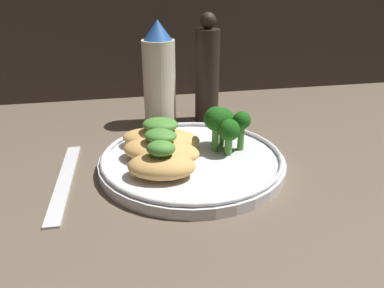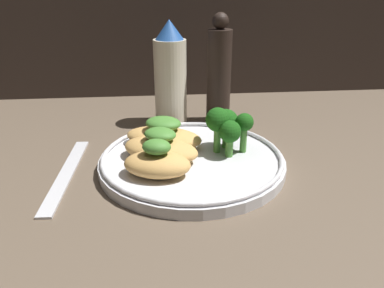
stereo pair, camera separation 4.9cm
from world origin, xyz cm
name	(u,v)px [view 1 (the left image)]	position (x,y,z in cm)	size (l,w,h in cm)	color
ground_plane	(192,170)	(0.00, 0.00, -0.50)	(180.00, 180.00, 1.00)	brown
plate	(192,160)	(0.00, 0.00, 0.99)	(24.70, 24.70, 2.00)	silver
grilled_meat_front	(161,164)	(-4.61, -4.32, 3.11)	(9.18, 7.05, 4.65)	tan
grilled_meat_middle	(160,148)	(-4.13, 0.39, 3.04)	(11.83, 9.94, 4.33)	tan
grilled_meat_back	(161,136)	(-3.62, 4.19, 3.07)	(12.38, 9.37, 4.31)	tan
broccoli_bunch	(224,123)	(4.84, 1.77, 5.30)	(6.45, 5.82, 6.37)	#4C8E38
sauce_bottle	(159,77)	(-2.01, 17.16, 8.32)	(5.42, 5.42, 17.40)	beige
pepper_grinder	(207,73)	(6.19, 17.16, 8.48)	(4.07, 4.07, 18.38)	black
fork	(65,179)	(-16.43, -0.58, 0.30)	(2.57, 19.87, 0.60)	silver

